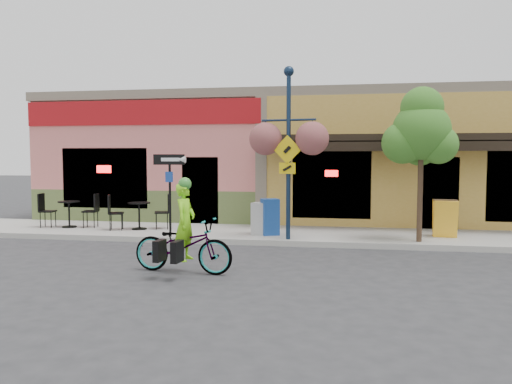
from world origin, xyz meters
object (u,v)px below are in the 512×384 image
at_px(cyclist_rider, 185,234).
at_px(lamp_post, 288,153).
at_px(building, 303,158).
at_px(bicycle, 183,245).
at_px(one_way_sign, 170,196).
at_px(newspaper_box_grey, 260,219).
at_px(street_tree, 421,164).
at_px(newspaper_box_blue, 270,217).

distance_m(cyclist_rider, lamp_post, 4.21).
bearing_deg(building, cyclist_rider, -98.61).
bearing_deg(bicycle, one_way_sign, 30.00).
relative_size(lamp_post, newspaper_box_grey, 5.07).
bearing_deg(one_way_sign, lamp_post, -0.66).
bearing_deg(bicycle, street_tree, -47.33).
relative_size(newspaper_box_grey, street_tree, 0.22).
xyz_separation_m(building, street_tree, (3.47, -6.55, -0.12)).
bearing_deg(building, one_way_sign, -114.00).
xyz_separation_m(cyclist_rider, one_way_sign, (-1.50, 3.37, 0.49)).
bearing_deg(street_tree, cyclist_rider, -143.77).
bearing_deg(lamp_post, one_way_sign, -170.19).
distance_m(lamp_post, one_way_sign, 3.38).
xyz_separation_m(building, bicycle, (-1.60, -10.22, -1.71)).
height_order(bicycle, newspaper_box_grey, bicycle).
bearing_deg(lamp_post, street_tree, 10.67).
height_order(bicycle, one_way_sign, one_way_sign).
distance_m(one_way_sign, newspaper_box_grey, 2.55).
bearing_deg(newspaper_box_grey, bicycle, -89.73).
xyz_separation_m(lamp_post, newspaper_box_blue, (-0.57, 0.64, -1.75)).
bearing_deg(newspaper_box_grey, lamp_post, -26.55).
bearing_deg(newspaper_box_grey, newspaper_box_blue, 2.76).
bearing_deg(cyclist_rider, newspaper_box_blue, -8.37).
distance_m(bicycle, lamp_post, 4.32).
relative_size(bicycle, newspaper_box_blue, 2.08).
bearing_deg(newspaper_box_grey, cyclist_rider, -89.07).
bearing_deg(lamp_post, building, 98.77).
bearing_deg(building, newspaper_box_grey, -96.79).
distance_m(building, bicycle, 10.49).
xyz_separation_m(building, newspaper_box_grey, (-0.72, -6.04, -1.66)).
bearing_deg(newspaper_box_blue, bicycle, -130.46).
bearing_deg(bicycle, cyclist_rider, -83.29).
bearing_deg(newspaper_box_grey, street_tree, 5.23).
bearing_deg(one_way_sign, newspaper_box_grey, 16.25).
bearing_deg(cyclist_rider, newspaper_box_grey, -4.49).
xyz_separation_m(newspaper_box_blue, street_tree, (3.90, -0.46, 1.48)).
bearing_deg(lamp_post, bicycle, -108.77).
xyz_separation_m(lamp_post, newspaper_box_grey, (-0.86, 0.68, -1.80)).
relative_size(lamp_post, one_way_sign, 2.02).
xyz_separation_m(building, lamp_post, (0.14, -6.73, 0.14)).
height_order(building, newspaper_box_blue, building).
relative_size(building, cyclist_rider, 11.80).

